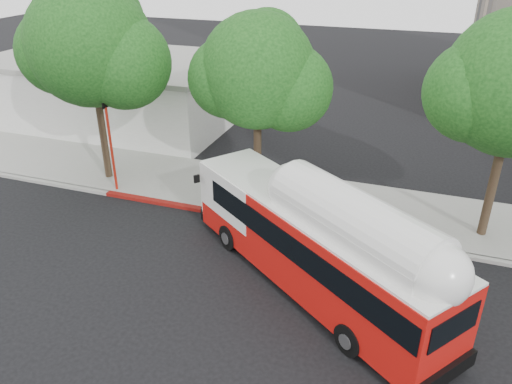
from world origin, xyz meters
TOP-DOWN VIEW (x-y plane):
  - ground at (0.00, 0.00)m, footprint 120.00×120.00m
  - sidewalk at (0.00, 6.50)m, footprint 60.00×5.00m
  - curb_strip at (0.00, 3.90)m, footprint 60.00×0.30m
  - red_curb_segment at (-3.00, 3.90)m, footprint 10.00×0.32m
  - street_tree_left at (-8.53, 5.56)m, footprint 6.67×5.80m
  - street_tree_mid at (-0.59, 6.06)m, footprint 5.75×5.00m
  - low_commercial_bldg at (-14.00, 14.00)m, footprint 16.20×10.20m
  - transit_bus at (3.07, 0.12)m, footprint 11.04×8.94m
  - signal_pole at (-7.76, 4.34)m, footprint 0.13×0.43m

SIDE VIEW (x-z plane):
  - ground at x=0.00m, z-range 0.00..0.00m
  - sidewalk at x=0.00m, z-range 0.00..0.15m
  - curb_strip at x=0.00m, z-range 0.00..0.15m
  - red_curb_segment at x=-3.00m, z-range 0.00..0.16m
  - transit_bus at x=3.07m, z-range -0.12..3.49m
  - low_commercial_bldg at x=-14.00m, z-range 0.03..4.28m
  - signal_pole at x=-7.76m, z-range 0.06..4.61m
  - street_tree_mid at x=-0.59m, z-range 1.60..10.22m
  - street_tree_left at x=-8.53m, z-range 1.73..11.47m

